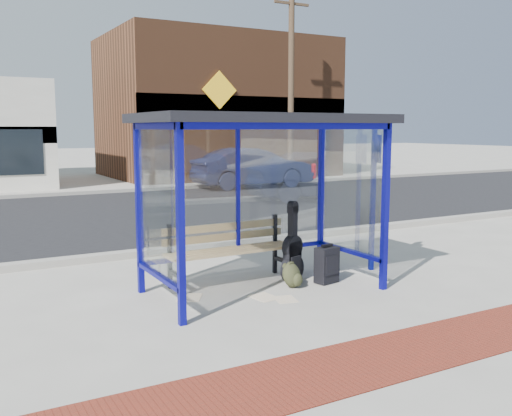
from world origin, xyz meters
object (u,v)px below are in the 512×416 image
bench (229,247)px  fire_hydrant (314,171)px  suitcase (327,265)px  parked_car (253,168)px  backpack (293,276)px  guitar_bag (292,255)px

bench → fire_hydrant: (10.73, 13.25, -0.13)m
suitcase → fire_hydrant: fire_hydrant is taller
suitcase → fire_hydrant: (9.51, 13.97, 0.12)m
suitcase → parked_car: parked_car is taller
suitcase → backpack: bearing=165.3°
bench → parked_car: parked_car is taller
guitar_bag → backpack: size_ratio=3.14×
bench → guitar_bag: bearing=-30.5°
parked_car → guitar_bag: bearing=155.1°
suitcase → bench: bearing=138.4°
backpack → suitcase: bearing=-21.4°
fire_hydrant → guitar_bag: bearing=-126.0°
parked_car → fire_hydrant: (3.92, 1.57, -0.36)m
bench → parked_car: size_ratio=0.43×
guitar_bag → backpack: guitar_bag is taller
bench → fire_hydrant: 17.05m
backpack → parked_car: 13.82m
bench → backpack: size_ratio=5.43×
parked_car → bench: bearing=151.3°
bench → fire_hydrant: bearing=50.2°
backpack → guitar_bag: bearing=40.3°
bench → parked_car: (6.81, 11.68, 0.23)m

